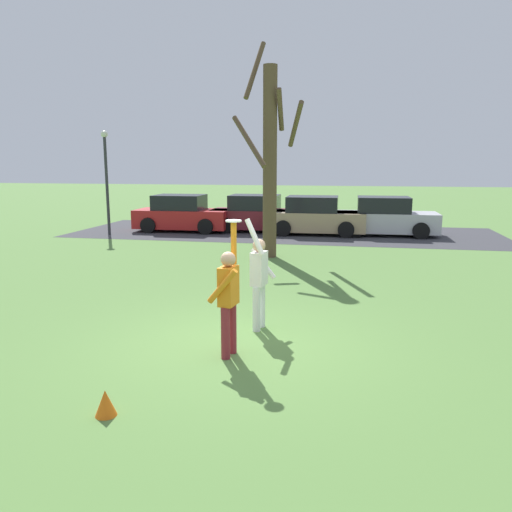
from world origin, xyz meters
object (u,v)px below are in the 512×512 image
field_cone_orange (106,403)px  person_catcher (228,295)px  parked_car_tan (315,217)px  person_defender (259,276)px  frisbee_disc (234,221)px  parked_car_maroon (257,215)px  parked_car_red (182,215)px  parked_car_silver (386,218)px  lamppost_by_lot (106,172)px  bare_tree_tall (270,157)px

field_cone_orange → person_catcher: bearing=65.6°
parked_car_tan → field_cone_orange: size_ratio=12.91×
person_defender → frisbee_disc: size_ratio=8.30×
frisbee_disc → parked_car_maroon: (-2.41, 14.25, -1.37)m
parked_car_red → parked_car_maroon: same height
person_catcher → parked_car_silver: person_catcher is taller
parked_car_maroon → parked_car_tan: same height
parked_car_red → field_cone_orange: (4.66, -16.05, -0.57)m
person_catcher → person_defender: bearing=-0.0°
lamppost_by_lot → bare_tree_tall: bearing=-26.7°
parked_car_maroon → parked_car_tan: (2.56, -0.44, 0.00)m
parked_car_tan → lamppost_by_lot: bearing=-169.0°
parked_car_maroon → parked_car_silver: size_ratio=1.00×
frisbee_disc → lamppost_by_lot: bearing=124.7°
person_defender → field_cone_orange: 3.79m
person_catcher → bare_tree_tall: size_ratio=0.31×
parked_car_silver → field_cone_orange: (-4.07, -16.43, -0.57)m
person_catcher → lamppost_by_lot: lamppost_by_lot is taller
frisbee_disc → parked_car_tan: bearing=89.4°
bare_tree_tall → frisbee_disc: bearing=-84.1°
person_defender → frisbee_disc: (-0.18, -1.14, 1.11)m
person_defender → parked_car_maroon: (-2.59, 13.11, -0.25)m
frisbee_disc → bare_tree_tall: bare_tree_tall is taller
lamppost_by_lot → person_catcher: bearing=-55.9°
bare_tree_tall → field_cone_orange: size_ratio=20.90×
person_defender → bare_tree_tall: 7.51m
parked_car_red → lamppost_by_lot: 3.64m
person_defender → bare_tree_tall: size_ratio=0.31×
parked_car_tan → lamppost_by_lot: lamppost_by_lot is taller
person_catcher → person_defender: 1.38m
person_defender → parked_car_silver: person_defender is taller
parked_car_red → parked_car_silver: (8.72, 0.39, 0.00)m
person_defender → parked_car_tan: size_ratio=0.49×
person_catcher → parked_car_red: size_ratio=0.50×
parked_car_maroon → lamppost_by_lot: bearing=-160.3°
parked_car_silver → bare_tree_tall: size_ratio=0.62×
parked_car_maroon → parked_car_silver: bearing=-2.9°
bare_tree_tall → lamppost_by_lot: (-7.47, 3.76, -0.57)m
frisbee_disc → lamppost_by_lot: lamppost_by_lot is taller
person_defender → parked_car_tan: bearing=-171.0°
parked_car_tan → parked_car_silver: (2.91, 0.26, 0.00)m
person_catcher → parked_car_silver: size_ratio=0.50×
parked_car_tan → parked_car_silver: same height
parked_car_tan → bare_tree_tall: size_ratio=0.62×
person_defender → bare_tree_tall: bearing=-162.9°
person_catcher → parked_car_silver: (3.09, 14.29, -0.25)m
frisbee_disc → parked_car_red: 14.88m
person_defender → lamppost_by_lot: (-8.49, 10.88, 1.60)m
person_defender → frisbee_disc: frisbee_disc is taller
parked_car_maroon → parked_car_silver: (5.47, -0.18, 0.00)m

